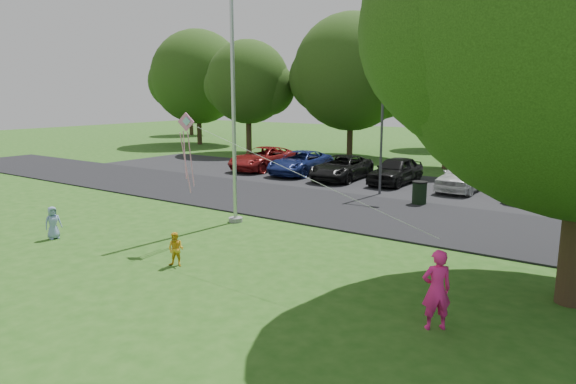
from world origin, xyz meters
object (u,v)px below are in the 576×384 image
Objects in this scene: street_lamp at (387,122)px; trash_can at (419,193)px; child_yellow at (176,249)px; child_blue at (53,223)px; kite at (192,139)px; woman at (436,290)px; flagpole at (233,107)px.

trash_can is at bearing -30.67° from street_lamp.
child_blue is (-5.25, -0.38, 0.06)m from child_yellow.
trash_can is 0.12× the size of kite.
trash_can is at bearing 55.55° from child_yellow.
woman reaches higher than trash_can.
child_yellow is 0.11× the size of kite.
flagpole is 10.61× the size of child_yellow.
woman is at bearing -26.12° from flagpole.
flagpole is 1.78× the size of street_lamp.
woman is (8.93, -4.38, -3.35)m from flagpole.
woman is 1.74× the size of child_yellow.
flagpole is at bearing 94.76° from kite.
woman is 12.33m from child_blue.
child_blue is (-3.37, -5.05, -3.64)m from flagpole.
trash_can is at bearing -107.97° from woman.
kite reaches higher than trash_can.
kite is (-1.48, -10.63, -0.07)m from street_lamp.
street_lamp is 12.66m from child_yellow.
kite is (4.30, 2.06, 2.76)m from child_blue.
woman is 1.54× the size of child_blue.
kite is at bearing -72.68° from flagpole.
child_blue is at bearing -123.88° from trash_can.
trash_can is 10.60m from kite.
street_lamp reaches higher than child_blue.
flagpole is 6.10× the size of woman.
woman is at bearing -22.46° from kite.
flagpole is 8.06m from street_lamp.
trash_can is at bearing 57.25° from kite.
kite is at bearing -52.38° from child_blue.
kite is (0.93, -2.98, -0.87)m from flagpole.
trash_can is (4.46, 6.62, -3.66)m from flagpole.
flagpole is at bearing -66.22° from woman.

